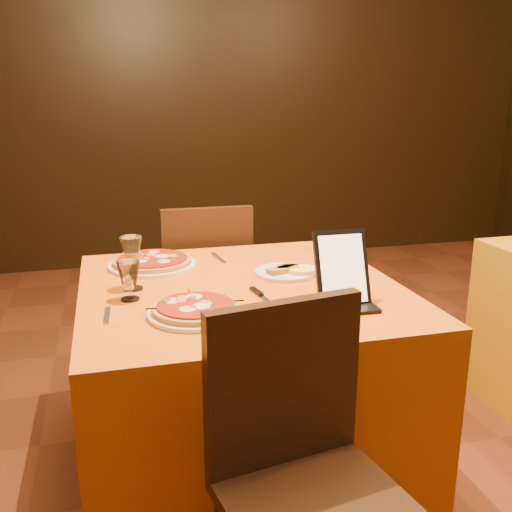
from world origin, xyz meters
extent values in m
cube|color=black|center=(0.00, 3.50, 1.40)|extent=(6.00, 0.01, 2.80)
cube|color=#D8600D|center=(-0.35, 0.50, 0.38)|extent=(1.10, 1.10, 0.75)
cylinder|color=white|center=(-0.55, 0.26, 0.76)|extent=(0.29, 0.29, 0.01)
cylinder|color=#AD4C23|center=(-0.55, 0.26, 0.77)|extent=(0.26, 0.26, 0.02)
cylinder|color=white|center=(-0.63, 0.82, 0.76)|extent=(0.34, 0.34, 0.01)
cylinder|color=#AD4C23|center=(-0.63, 0.82, 0.77)|extent=(0.31, 0.31, 0.02)
cylinder|color=white|center=(-0.16, 0.59, 0.76)|extent=(0.23, 0.23, 0.01)
cylinder|color=olive|center=(-0.16, 0.59, 0.77)|extent=(0.14, 0.14, 0.02)
cube|color=black|center=(-0.09, 0.24, 0.87)|extent=(0.17, 0.10, 0.23)
cube|color=silver|center=(-0.31, 0.32, 0.75)|extent=(0.06, 0.25, 0.01)
cube|color=silver|center=(-0.81, 0.32, 0.75)|extent=(0.02, 0.14, 0.01)
cube|color=#B2B4B9|center=(-0.36, 0.87, 0.75)|extent=(0.04, 0.17, 0.01)
camera|label=1|loc=(-0.78, -1.35, 1.38)|focal=40.00mm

